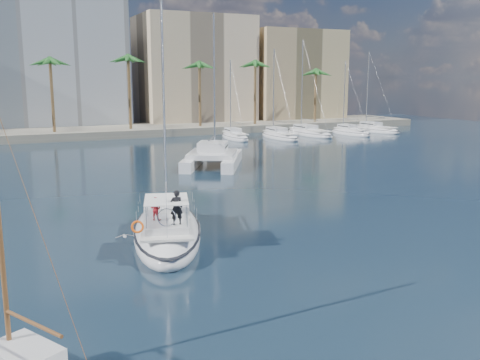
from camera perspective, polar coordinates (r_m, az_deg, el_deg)
name	(u,v)px	position (r m, az deg, el deg)	size (l,w,h in m)	color
ground	(251,244)	(29.75, 1.21, -6.80)	(160.00, 160.00, 0.00)	black
quay	(82,132)	(87.79, -16.46, 4.92)	(120.00, 14.00, 1.20)	gray
building_beige	(194,72)	(101.50, -4.92, 11.38)	(20.00, 14.00, 20.00)	beige
building_tan_right	(293,78)	(108.16, 5.67, 10.80)	(18.00, 12.00, 18.00)	tan
palm_centre	(83,69)	(83.43, -16.41, 11.30)	(3.60, 3.60, 12.30)	brown
palm_right	(285,70)	(94.65, 4.82, 11.59)	(3.60, 3.60, 12.30)	brown
main_sloop	(167,230)	(30.77, -7.78, -5.26)	(6.94, 12.33, 17.45)	white
catamaran	(213,155)	(55.46, -2.92, 2.64)	(9.67, 11.69, 15.46)	white
seagull	(125,236)	(30.03, -12.20, -5.87)	(1.02, 0.44, 0.19)	silver
moored_yacht_a	(235,139)	(79.91, -0.55, 4.38)	(2.72, 9.35, 11.90)	white
moored_yacht_b	(280,138)	(81.01, 4.24, 4.44)	(3.14, 10.78, 13.72)	white
moored_yacht_c	(309,135)	(86.00, 7.41, 4.75)	(3.55, 12.21, 15.54)	white
moored_yacht_d	(351,135)	(87.99, 11.71, 4.76)	(2.72, 9.35, 11.90)	white
moored_yacht_e	(375,132)	(93.51, 14.21, 5.00)	(3.14, 10.78, 13.72)	white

